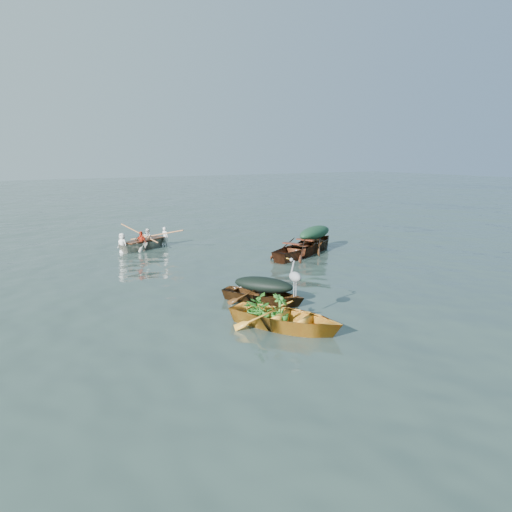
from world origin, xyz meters
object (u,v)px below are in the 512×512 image
(dark_covered_boat, at_px, (263,302))
(heron, at_px, (295,283))
(yellow_dinghy, at_px, (285,328))
(green_tarp_boat, at_px, (314,251))
(rowed_boat, at_px, (145,249))
(open_wooden_boat, at_px, (299,257))

(dark_covered_boat, distance_m, heron, 1.92)
(yellow_dinghy, xyz_separation_m, green_tarp_boat, (6.30, 7.03, 0.00))
(yellow_dinghy, distance_m, dark_covered_boat, 2.08)
(yellow_dinghy, xyz_separation_m, rowed_boat, (0.49, 11.05, 0.00))
(green_tarp_boat, bearing_deg, dark_covered_boat, 103.64)
(green_tarp_boat, relative_size, open_wooden_boat, 1.03)
(open_wooden_boat, distance_m, rowed_boat, 6.52)
(green_tarp_boat, bearing_deg, yellow_dinghy, 109.98)
(dark_covered_boat, height_order, rowed_boat, rowed_boat)
(green_tarp_boat, distance_m, rowed_boat, 7.06)
(yellow_dinghy, relative_size, green_tarp_boat, 0.79)
(green_tarp_boat, relative_size, rowed_boat, 1.23)
(rowed_boat, bearing_deg, green_tarp_boat, -152.01)
(dark_covered_boat, bearing_deg, heron, -129.30)
(open_wooden_boat, height_order, rowed_boat, open_wooden_boat)
(green_tarp_boat, height_order, heron, heron)
(heron, bearing_deg, dark_covered_boat, 56.48)
(open_wooden_boat, bearing_deg, dark_covered_boat, 110.85)
(yellow_dinghy, height_order, green_tarp_boat, green_tarp_boat)
(dark_covered_boat, bearing_deg, rowed_boat, 57.70)
(open_wooden_boat, bearing_deg, yellow_dinghy, 117.54)
(green_tarp_boat, xyz_separation_m, heron, (-5.83, -6.73, 0.93))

